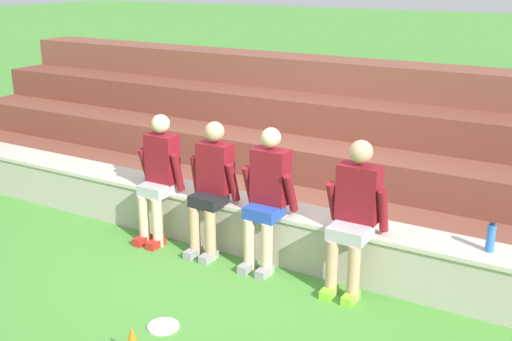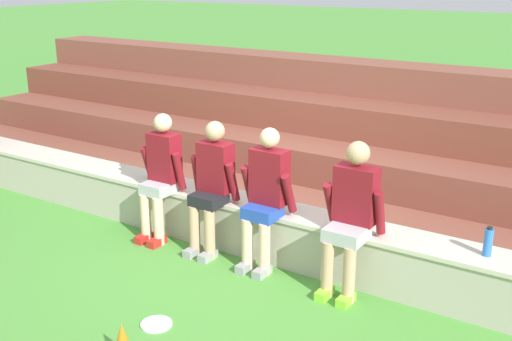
{
  "view_description": "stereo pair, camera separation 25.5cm",
  "coord_description": "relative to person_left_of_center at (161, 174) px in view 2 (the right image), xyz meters",
  "views": [
    {
      "loc": [
        3.08,
        -4.89,
        2.79
      ],
      "look_at": [
        0.07,
        0.22,
        0.87
      ],
      "focal_mm": 43.92,
      "sensor_mm": 36.0,
      "label": 1
    },
    {
      "loc": [
        3.3,
        -4.76,
        2.79
      ],
      "look_at": [
        0.07,
        0.22,
        0.87
      ],
      "focal_mm": 43.92,
      "sensor_mm": 36.0,
      "label": 2
    }
  ],
  "objects": [
    {
      "name": "ground_plane",
      "position": [
        0.97,
        0.04,
        -0.72
      ],
      "size": [
        80.0,
        80.0,
        0.0
      ],
      "primitive_type": "plane",
      "color": "#4C9338"
    },
    {
      "name": "stone_seating_wall",
      "position": [
        0.97,
        0.26,
        -0.44
      ],
      "size": [
        9.96,
        0.48,
        0.53
      ],
      "color": "#B7AF9E",
      "rests_on": "ground"
    },
    {
      "name": "brick_bleachers",
      "position": [
        0.97,
        2.22,
        -0.11
      ],
      "size": [
        11.06,
        2.6,
        1.65
      ],
      "color": "brown",
      "rests_on": "ground"
    },
    {
      "name": "person_left_of_center",
      "position": [
        0.0,
        0.0,
        0.0
      ],
      "size": [
        0.51,
        0.49,
        1.36
      ],
      "color": "beige",
      "rests_on": "ground"
    },
    {
      "name": "person_center",
      "position": [
        0.66,
        0.02,
        0.01
      ],
      "size": [
        0.53,
        0.5,
        1.36
      ],
      "color": "tan",
      "rests_on": "ground"
    },
    {
      "name": "person_right_of_center",
      "position": [
        1.3,
        0.02,
        0.01
      ],
      "size": [
        0.53,
        0.49,
        1.38
      ],
      "color": "beige",
      "rests_on": "ground"
    },
    {
      "name": "person_far_right",
      "position": [
        2.19,
        0.02,
        0.02
      ],
      "size": [
        0.56,
        0.56,
        1.38
      ],
      "color": "tan",
      "rests_on": "ground"
    },
    {
      "name": "water_bottle_near_left",
      "position": [
        3.31,
        0.27,
        -0.07
      ],
      "size": [
        0.07,
        0.07,
        0.26
      ],
      "color": "blue",
      "rests_on": "stone_seating_wall"
    },
    {
      "name": "water_bottle_mid_left",
      "position": [
        -0.39,
        0.28,
        -0.07
      ],
      "size": [
        0.08,
        0.08,
        0.27
      ],
      "color": "green",
      "rests_on": "stone_seating_wall"
    },
    {
      "name": "frisbee",
      "position": [
        1.13,
        -1.39,
        -0.71
      ],
      "size": [
        0.26,
        0.26,
        0.02
      ],
      "primitive_type": "cylinder",
      "color": "white",
      "rests_on": "ground"
    }
  ]
}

